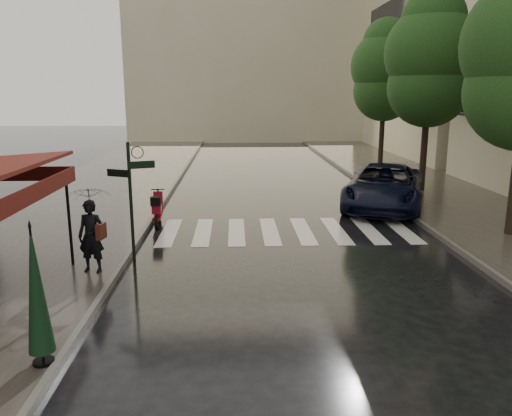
{
  "coord_description": "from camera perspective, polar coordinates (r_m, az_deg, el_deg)",
  "views": [
    {
      "loc": [
        1.36,
        -9.11,
        4.23
      ],
      "look_at": [
        1.89,
        3.2,
        1.4
      ],
      "focal_mm": 35.0,
      "sensor_mm": 36.0,
      "label": 1
    }
  ],
  "objects": [
    {
      "name": "backdrop_building",
      "position": [
        47.49,
        -0.5,
        19.91
      ],
      "size": [
        22.0,
        6.0,
        20.0
      ],
      "primitive_type": "cube",
      "color": "#BEB491",
      "rests_on": "ground"
    },
    {
      "name": "curb_far",
      "position": [
        22.36,
        13.39,
        1.87
      ],
      "size": [
        0.12,
        60.0,
        0.16
      ],
      "primitive_type": "cube",
      "color": "#595651",
      "rests_on": "ground"
    },
    {
      "name": "sidewalk_far",
      "position": [
        23.28,
        20.04,
        1.82
      ],
      "size": [
        5.5,
        60.0,
        0.12
      ],
      "primitive_type": "cube",
      "color": "#38332D",
      "rests_on": "ground"
    },
    {
      "name": "parked_car",
      "position": [
        19.45,
        14.44,
        2.4
      ],
      "size": [
        4.57,
        6.41,
        1.62
      ],
      "primitive_type": "imported",
      "rotation": [
        0.0,
        0.0,
        -0.36
      ],
      "color": "black",
      "rests_on": "ground"
    },
    {
      "name": "signpost",
      "position": [
        12.6,
        -14.12,
        1.58
      ],
      "size": [
        1.17,
        0.29,
        3.1
      ],
      "color": "black",
      "rests_on": "ground"
    },
    {
      "name": "crosswalk",
      "position": [
        15.77,
        3.5,
        -2.63
      ],
      "size": [
        7.85,
        3.2,
        0.01
      ],
      "color": "silver",
      "rests_on": "ground"
    },
    {
      "name": "scooter",
      "position": [
        16.68,
        -11.22,
        -0.22
      ],
      "size": [
        0.46,
        1.66,
        1.09
      ],
      "rotation": [
        0.0,
        0.0,
        0.07
      ],
      "color": "black",
      "rests_on": "ground"
    },
    {
      "name": "tree_mid",
      "position": [
        22.66,
        19.33,
        15.68
      ],
      "size": [
        3.8,
        3.8,
        8.34
      ],
      "color": "black",
      "rests_on": "sidewalk_far"
    },
    {
      "name": "ground",
      "position": [
        10.13,
        -10.18,
        -11.95
      ],
      "size": [
        120.0,
        120.0,
        0.0
      ],
      "primitive_type": "plane",
      "color": "black",
      "rests_on": "ground"
    },
    {
      "name": "haussmann_far",
      "position": [
        38.56,
        22.0,
        19.52
      ],
      "size": [
        8.0,
        16.0,
        18.5
      ],
      "primitive_type": "cube",
      "color": "#BEB491",
      "rests_on": "ground"
    },
    {
      "name": "sidewalk_near",
      "position": [
        22.3,
        -17.66,
        1.54
      ],
      "size": [
        6.0,
        60.0,
        0.12
      ],
      "primitive_type": "cube",
      "color": "#38332D",
      "rests_on": "ground"
    },
    {
      "name": "tree_far",
      "position": [
        29.34,
        14.55,
        14.93
      ],
      "size": [
        3.8,
        3.8,
        8.16
      ],
      "color": "black",
      "rests_on": "sidewalk_far"
    },
    {
      "name": "pedestrian_with_umbrella",
      "position": [
        12.08,
        -18.56,
        0.51
      ],
      "size": [
        1.18,
        1.2,
        2.49
      ],
      "rotation": [
        0.0,
        0.0,
        -0.18
      ],
      "color": "black",
      "rests_on": "sidewalk_near"
    },
    {
      "name": "parasol_front",
      "position": [
        8.31,
        -23.81,
        -8.59
      ],
      "size": [
        0.4,
        0.4,
        2.26
      ],
      "color": "black",
      "rests_on": "sidewalk_near"
    },
    {
      "name": "curb_near",
      "position": [
        21.7,
        -9.87,
        1.7
      ],
      "size": [
        0.12,
        60.0,
        0.16
      ],
      "primitive_type": "cube",
      "color": "#595651",
      "rests_on": "ground"
    }
  ]
}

